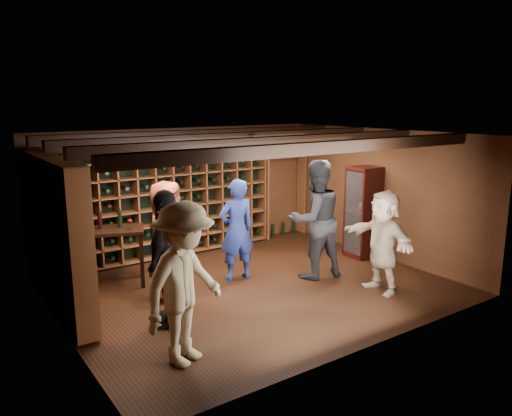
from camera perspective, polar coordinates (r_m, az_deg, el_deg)
ground at (r=8.33m, az=-0.26°, el=-9.04°), size 6.00×6.00×0.00m
room_shell at (r=7.84m, az=-0.49°, el=7.81°), size 6.00×6.00×6.00m
wine_rack_back at (r=9.74m, az=-10.60°, el=0.92°), size 4.65×0.30×2.20m
wine_rack_left at (r=7.64m, az=-21.82°, el=-2.85°), size 0.30×2.65×2.20m
crate_shelf at (r=11.16m, az=3.25°, el=4.70°), size 1.20×0.32×2.07m
display_cabinet at (r=9.94m, az=12.11°, el=-0.66°), size 0.55×0.50×1.75m
man_blue_shirt at (r=8.46m, az=-2.24°, el=-2.51°), size 0.68×0.49×1.74m
man_grey_suit at (r=8.60m, az=6.77°, el=-1.31°), size 1.11×0.92×2.05m
guest_red_floral at (r=7.76m, az=-10.13°, el=-3.67°), size 1.03×1.06×1.84m
guest_woman_black at (r=6.83m, az=-10.02°, el=-5.68°), size 1.12×1.09×1.89m
guest_khaki at (r=5.82m, az=-8.19°, el=-8.61°), size 1.43×1.17×1.93m
guest_beige at (r=8.19m, az=14.29°, el=-3.70°), size 0.69×1.59×1.66m
tasting_table at (r=8.55m, az=-16.99°, el=-3.13°), size 1.42×1.05×1.24m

